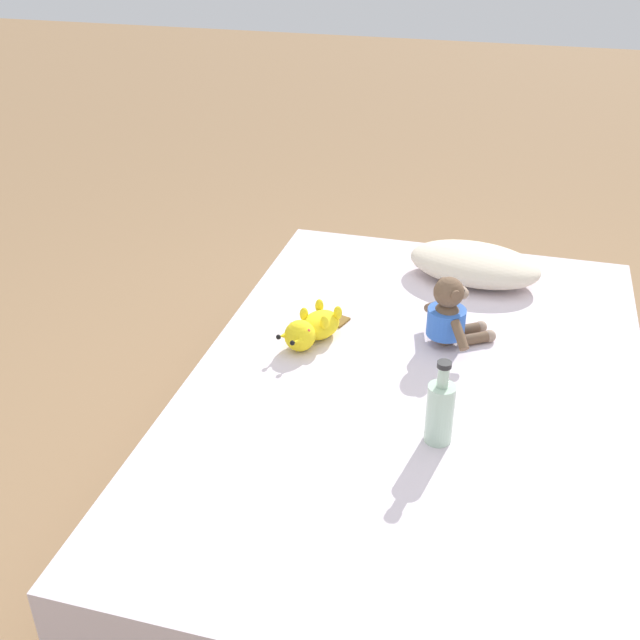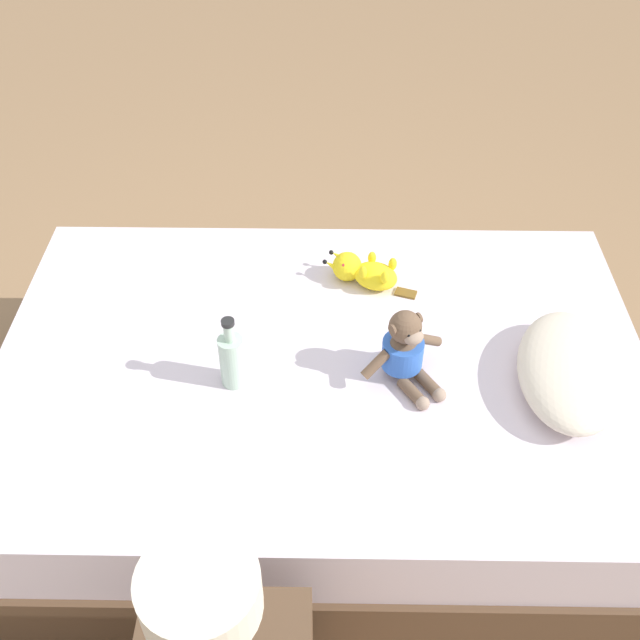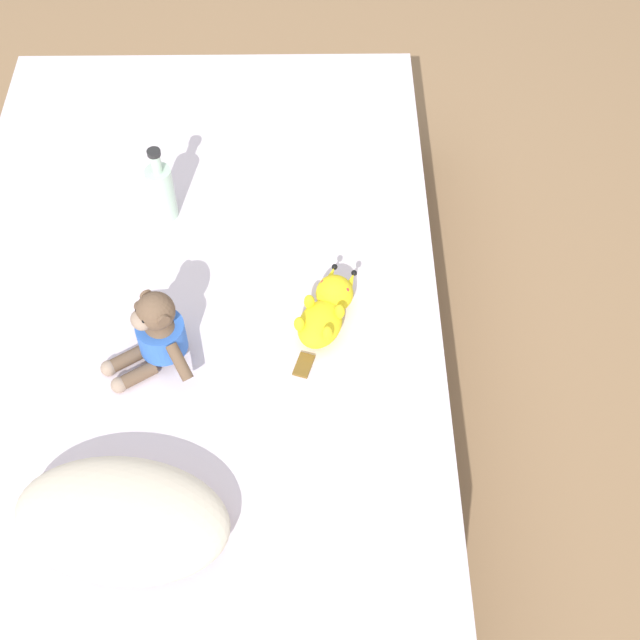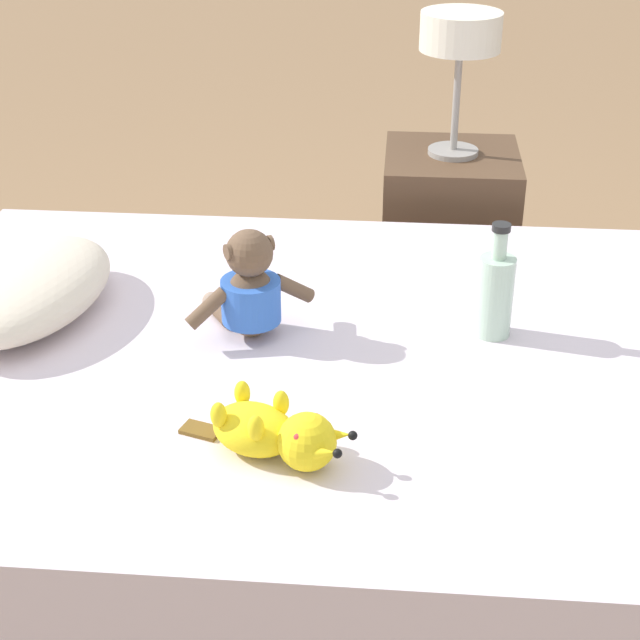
{
  "view_description": "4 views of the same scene",
  "coord_description": "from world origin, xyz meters",
  "px_view_note": "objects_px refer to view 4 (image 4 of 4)",
  "views": [
    {
      "loc": [
        0.22,
        -1.91,
        1.78
      ],
      "look_at": [
        -0.35,
        0.18,
        0.52
      ],
      "focal_mm": 43.57,
      "sensor_mm": 36.0,
      "label": 1
    },
    {
      "loc": [
        1.58,
        0.02,
        2.11
      ],
      "look_at": [
        -0.04,
        -0.01,
        0.59
      ],
      "focal_mm": 41.92,
      "sensor_mm": 36.0,
      "label": 2
    },
    {
      "loc": [
        -0.33,
        1.53,
        2.36
      ],
      "look_at": [
        -0.35,
        0.18,
        0.52
      ],
      "focal_mm": 49.98,
      "sensor_mm": 36.0,
      "label": 3
    },
    {
      "loc": [
        -1.75,
        -0.06,
        1.5
      ],
      "look_at": [
        -0.1,
        0.08,
        0.59
      ],
      "focal_mm": 56.93,
      "sensor_mm": 36.0,
      "label": 4
    }
  ],
  "objects_px": {
    "glass_bottle": "(495,293)",
    "nightstand": "(447,243)",
    "pillow": "(29,289)",
    "bedside_lamp": "(460,40)",
    "bed": "(363,448)",
    "plush_yellow_creature": "(276,433)",
    "plush_monkey": "(249,291)"
  },
  "relations": [
    {
      "from": "plush_monkey",
      "to": "bed",
      "type": "bearing_deg",
      "value": -103.94
    },
    {
      "from": "plush_yellow_creature",
      "to": "nightstand",
      "type": "bearing_deg",
      "value": -14.07
    },
    {
      "from": "plush_yellow_creature",
      "to": "glass_bottle",
      "type": "height_order",
      "value": "glass_bottle"
    },
    {
      "from": "glass_bottle",
      "to": "bedside_lamp",
      "type": "distance_m",
      "value": 0.92
    },
    {
      "from": "bed",
      "to": "bedside_lamp",
      "type": "height_order",
      "value": "bedside_lamp"
    },
    {
      "from": "plush_yellow_creature",
      "to": "nightstand",
      "type": "xyz_separation_m",
      "value": [
        1.33,
        -0.33,
        -0.24
      ]
    },
    {
      "from": "bed",
      "to": "pillow",
      "type": "distance_m",
      "value": 0.78
    },
    {
      "from": "plush_yellow_creature",
      "to": "glass_bottle",
      "type": "relative_size",
      "value": 1.3
    },
    {
      "from": "plush_yellow_creature",
      "to": "bedside_lamp",
      "type": "bearing_deg",
      "value": -14.07
    },
    {
      "from": "glass_bottle",
      "to": "bedside_lamp",
      "type": "relative_size",
      "value": 0.63
    },
    {
      "from": "glass_bottle",
      "to": "nightstand",
      "type": "relative_size",
      "value": 0.45
    },
    {
      "from": "bed",
      "to": "glass_bottle",
      "type": "xyz_separation_m",
      "value": [
        0.1,
        -0.26,
        0.33
      ]
    },
    {
      "from": "pillow",
      "to": "bedside_lamp",
      "type": "bearing_deg",
      "value": -46.36
    },
    {
      "from": "bed",
      "to": "nightstand",
      "type": "relative_size",
      "value": 3.76
    },
    {
      "from": "plush_monkey",
      "to": "glass_bottle",
      "type": "bearing_deg",
      "value": -85.8
    },
    {
      "from": "glass_bottle",
      "to": "nightstand",
      "type": "height_order",
      "value": "glass_bottle"
    },
    {
      "from": "plush_monkey",
      "to": "glass_bottle",
      "type": "relative_size",
      "value": 1.04
    },
    {
      "from": "plush_monkey",
      "to": "plush_yellow_creature",
      "type": "distance_m",
      "value": 0.44
    },
    {
      "from": "pillow",
      "to": "plush_yellow_creature",
      "type": "distance_m",
      "value": 0.74
    },
    {
      "from": "pillow",
      "to": "bedside_lamp",
      "type": "distance_m",
      "value": 1.31
    },
    {
      "from": "pillow",
      "to": "bedside_lamp",
      "type": "height_order",
      "value": "bedside_lamp"
    },
    {
      "from": "pillow",
      "to": "plush_yellow_creature",
      "type": "xyz_separation_m",
      "value": [
        -0.46,
        -0.58,
        -0.02
      ]
    },
    {
      "from": "plush_monkey",
      "to": "nightstand",
      "type": "height_order",
      "value": "plush_monkey"
    },
    {
      "from": "plush_yellow_creature",
      "to": "bedside_lamp",
      "type": "height_order",
      "value": "bedside_lamp"
    },
    {
      "from": "plush_yellow_creature",
      "to": "bedside_lamp",
      "type": "relative_size",
      "value": 0.82
    },
    {
      "from": "nightstand",
      "to": "plush_monkey",
      "type": "bearing_deg",
      "value": 154.09
    },
    {
      "from": "bed",
      "to": "plush_yellow_creature",
      "type": "distance_m",
      "value": 0.48
    },
    {
      "from": "plush_monkey",
      "to": "nightstand",
      "type": "bearing_deg",
      "value": -25.91
    },
    {
      "from": "plush_yellow_creature",
      "to": "bed",
      "type": "bearing_deg",
      "value": -20.55
    },
    {
      "from": "plush_yellow_creature",
      "to": "nightstand",
      "type": "relative_size",
      "value": 0.59
    },
    {
      "from": "plush_monkey",
      "to": "nightstand",
      "type": "distance_m",
      "value": 1.05
    },
    {
      "from": "pillow",
      "to": "plush_monkey",
      "type": "distance_m",
      "value": 0.48
    }
  ]
}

